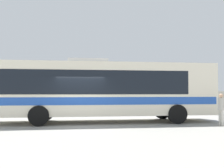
# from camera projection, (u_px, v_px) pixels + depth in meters

# --- Properties ---
(ground_plane) EXTENTS (300.00, 300.00, 0.00)m
(ground_plane) POSITION_uv_depth(u_px,v_px,m) (85.00, 111.00, 22.61)
(ground_plane) COLOR gray
(perimeter_wall) EXTENTS (80.00, 0.30, 1.84)m
(perimeter_wall) POSITION_uv_depth(u_px,v_px,m) (88.00, 97.00, 38.96)
(perimeter_wall) COLOR #B2AD9E
(perimeter_wall) RESTS_ON ground_plane
(coach_bus_cream_blue) EXTENTS (12.58, 3.12, 3.56)m
(coach_bus_cream_blue) POSITION_uv_depth(u_px,v_px,m) (102.00, 89.00, 13.99)
(coach_bus_cream_blue) COLOR silver
(coach_bus_cream_blue) RESTS_ON ground_plane
(attendant_by_bus_door) EXTENTS (0.42, 0.42, 1.63)m
(attendant_by_bus_door) POSITION_uv_depth(u_px,v_px,m) (221.00, 108.00, 12.50)
(attendant_by_bus_door) COLOR silver
(attendant_by_bus_door) RESTS_ON ground_plane
(parked_car_leftmost_white) EXTENTS (4.38, 2.08, 1.51)m
(parked_car_leftmost_white) POSITION_uv_depth(u_px,v_px,m) (17.00, 98.00, 35.06)
(parked_car_leftmost_white) COLOR silver
(parked_car_leftmost_white) RESTS_ON ground_plane
(parked_car_second_white) EXTENTS (4.20, 2.20, 1.47)m
(parked_car_second_white) POSITION_uv_depth(u_px,v_px,m) (56.00, 98.00, 35.23)
(parked_car_second_white) COLOR silver
(parked_car_second_white) RESTS_ON ground_plane
(parked_car_third_red) EXTENTS (4.49, 2.03, 1.44)m
(parked_car_third_red) POSITION_uv_depth(u_px,v_px,m) (105.00, 98.00, 35.58)
(parked_car_third_red) COLOR red
(parked_car_third_red) RESTS_ON ground_plane
(utility_pole_near) EXTENTS (1.77, 0.60, 7.38)m
(utility_pole_near) POSITION_uv_depth(u_px,v_px,m) (98.00, 79.00, 41.71)
(utility_pole_near) COLOR #4C3823
(utility_pole_near) RESTS_ON ground_plane
(roadside_tree_midleft) EXTENTS (3.85, 3.85, 5.68)m
(roadside_tree_midleft) POSITION_uv_depth(u_px,v_px,m) (8.00, 79.00, 42.32)
(roadside_tree_midleft) COLOR brown
(roadside_tree_midleft) RESTS_ON ground_plane
(roadside_tree_midright) EXTENTS (4.01, 4.01, 6.69)m
(roadside_tree_midright) POSITION_uv_depth(u_px,v_px,m) (74.00, 73.00, 42.86)
(roadside_tree_midright) COLOR brown
(roadside_tree_midright) RESTS_ON ground_plane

